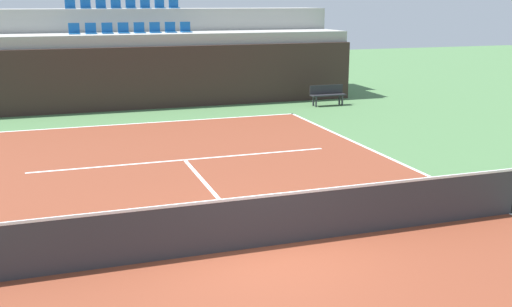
{
  "coord_description": "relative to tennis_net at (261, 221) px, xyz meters",
  "views": [
    {
      "loc": [
        -3.29,
        -9.46,
        4.26
      ],
      "look_at": [
        0.59,
        2.0,
        1.2
      ],
      "focal_mm": 42.4,
      "sensor_mm": 36.0,
      "label": 1
    }
  ],
  "objects": [
    {
      "name": "ground_plane",
      "position": [
        0.0,
        0.0,
        -0.51
      ],
      "size": [
        80.0,
        80.0,
        0.0
      ],
      "primitive_type": "plane",
      "color": "#477042"
    },
    {
      "name": "court_surface",
      "position": [
        0.0,
        0.0,
        -0.5
      ],
      "size": [
        11.0,
        24.0,
        0.01
      ],
      "primitive_type": "cube",
      "color": "brown",
      "rests_on": "ground_plane"
    },
    {
      "name": "baseline_far",
      "position": [
        0.0,
        11.95,
        -0.5
      ],
      "size": [
        11.0,
        0.1,
        0.0
      ],
      "primitive_type": "cube",
      "color": "white",
      "rests_on": "court_surface"
    },
    {
      "name": "sideline_right",
      "position": [
        5.45,
        0.0,
        -0.5
      ],
      "size": [
        0.1,
        24.0,
        0.0
      ],
      "primitive_type": "cube",
      "color": "white",
      "rests_on": "court_surface"
    },
    {
      "name": "service_line_far",
      "position": [
        0.0,
        6.4,
        -0.5
      ],
      "size": [
        8.26,
        0.1,
        0.0
      ],
      "primitive_type": "cube",
      "color": "white",
      "rests_on": "court_surface"
    },
    {
      "name": "centre_service_line",
      "position": [
        0.0,
        3.2,
        -0.5
      ],
      "size": [
        0.1,
        6.4,
        0.0
      ],
      "primitive_type": "cube",
      "color": "white",
      "rests_on": "court_surface"
    },
    {
      "name": "back_wall",
      "position": [
        0.0,
        14.95,
        0.74
      ],
      "size": [
        18.59,
        0.3,
        2.49
      ],
      "primitive_type": "cube",
      "color": "#33231E",
      "rests_on": "ground_plane"
    },
    {
      "name": "stands_tier_lower",
      "position": [
        0.0,
        16.3,
        0.97
      ],
      "size": [
        18.59,
        2.4,
        2.96
      ],
      "primitive_type": "cube",
      "color": "#9E9E99",
      "rests_on": "ground_plane"
    },
    {
      "name": "stands_tier_upper",
      "position": [
        0.0,
        18.7,
        1.46
      ],
      "size": [
        18.59,
        2.4,
        3.93
      ],
      "primitive_type": "cube",
      "color": "#9E9E99",
      "rests_on": "ground_plane"
    },
    {
      "name": "seating_row_lower",
      "position": [
        0.0,
        16.39,
        2.58
      ],
      "size": [
        5.02,
        0.44,
        0.44
      ],
      "color": "#145193",
      "rests_on": "stands_tier_lower"
    },
    {
      "name": "seating_row_upper",
      "position": [
        0.0,
        18.79,
        3.55
      ],
      "size": [
        5.02,
        0.44,
        0.44
      ],
      "color": "#145193",
      "rests_on": "stands_tier_upper"
    },
    {
      "name": "tennis_net",
      "position": [
        0.0,
        0.0,
        0.0
      ],
      "size": [
        11.08,
        0.08,
        1.07
      ],
      "color": "black",
      "rests_on": "court_surface"
    },
    {
      "name": "player_bench",
      "position": [
        7.58,
        13.34,
        -0.0
      ],
      "size": [
        1.5,
        0.4,
        0.85
      ],
      "color": "#232328",
      "rests_on": "ground_plane"
    }
  ]
}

